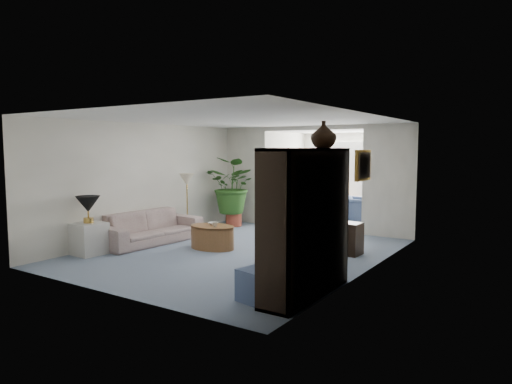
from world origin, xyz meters
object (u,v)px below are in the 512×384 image
Objects in this scene: floor_lamp at (187,179)px; coffee_bowl at (213,224)px; sofa at (150,227)px; coffee_table at (212,237)px; ottoman at (263,285)px; table_lamp at (88,204)px; sunroom_chair_maroon at (304,207)px; framed_picture at (364,165)px; wingback_chair at (306,233)px; sunroom_chair_blue at (357,212)px; side_table_dark at (347,238)px; sunroom_table at (341,210)px; plant_pot at (234,220)px; end_table at (89,239)px; coffee_cup at (215,225)px; entertainment_cabinet at (306,223)px; cabinet_urn at (324,135)px.

floor_lamp reaches higher than coffee_bowl.
coffee_table is at bearing -74.06° from sofa.
ottoman is at bearing -37.33° from floor_lamp.
table_lamp is 5.84m from sunroom_chair_maroon.
framed_picture is 3.38m from coffee_bowl.
sunroom_chair_maroon is at bearing -79.17° from wingback_chair.
sunroom_chair_maroon is (-1.50, 0.00, 0.00)m from sunroom_chair_blue.
floor_lamp reaches higher than side_table_dark.
sunroom_chair_blue is (2.96, 3.00, -0.87)m from floor_lamp.
table_lamp reaches higher than sunroom_table.
framed_picture is 0.60× the size of sunroom_chair_blue.
wingback_chair is (-1.38, 0.77, -1.33)m from framed_picture.
sunroom_chair_blue reaches higher than coffee_bowl.
end_table is at bearing -95.69° from plant_pot.
plant_pot is (-1.14, 2.26, -0.31)m from coffee_bowl.
wingback_chair is 1.37× the size of side_table_dark.
plant_pot is (0.30, 1.41, -1.09)m from floor_lamp.
sunroom_chair_maroon reaches higher than coffee_table.
coffee_table is 3.95m from sunroom_chair_maroon.
end_table is 5.75× the size of coffee_cup.
coffee_table is at bearing 1.16° from sunroom_chair_maroon.
entertainment_cabinet is 2.35× the size of sunroom_chair_maroon.
coffee_table is (-3.10, 0.10, -1.47)m from framed_picture.
sofa is 3.78× the size of side_table_dark.
coffee_cup is 3.12m from ottoman.
plant_pot is at bearing 116.79° from coffee_bowl.
table_lamp reaches higher than side_table_dark.
table_lamp is at bearing -95.69° from plant_pot.
sunroom_table reaches higher than plant_pot.
side_table_dark is 3.13m from sunroom_chair_blue.
sunroom_table reaches higher than coffee_table.
table_lamp reaches higher than coffee_cup.
sunroom_chair_maroon is (-0.03, 3.95, 0.16)m from coffee_table.
sunroom_chair_blue is at bearing 61.38° from table_lamp.
sofa is 21.96× the size of coffee_cup.
ottoman is at bearing -169.46° from sunroom_chair_blue.
coffee_table is 4.22m from sunroom_chair_blue.
sunroom_chair_maroon reaches higher than side_table_dark.
sofa is 6.02× the size of cabinet_urn.
side_table_dark reaches higher than plant_pot.
sunroom_chair_blue is at bearing 68.48° from coffee_bowl.
side_table_dark is 2.69m from entertainment_cabinet.
wingback_chair is (3.11, 0.98, 0.04)m from sofa.
wingback_chair is 3.37m from plant_pot.
ottoman is (2.52, -2.11, -0.02)m from coffee_table.
side_table_dark is 0.30× the size of entertainment_cabinet.
sunroom_chair_maroon is (-0.18, 4.05, -0.12)m from coffee_cup.
framed_picture is at bearing 74.01° from ottoman.
sunroom_table is at bearing -93.32° from wingback_chair.
end_table is 6.76m from sunroom_table.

